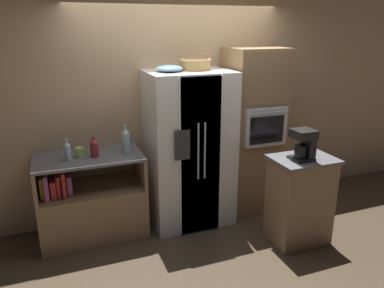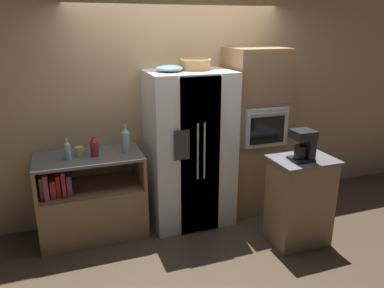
% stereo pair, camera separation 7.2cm
% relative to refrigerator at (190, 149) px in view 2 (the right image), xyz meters
% --- Properties ---
extents(ground_plane, '(20.00, 20.00, 0.00)m').
position_rel_refrigerator_xyz_m(ground_plane, '(-0.01, -0.07, -0.90)').
color(ground_plane, '#4C3D2D').
extents(wall_back, '(12.00, 0.06, 2.80)m').
position_rel_refrigerator_xyz_m(wall_back, '(-0.01, 0.38, 0.50)').
color(wall_back, tan).
rests_on(wall_back, ground_plane).
extents(counter_left, '(1.13, 0.63, 0.95)m').
position_rel_refrigerator_xyz_m(counter_left, '(-1.16, 0.03, -0.54)').
color(counter_left, '#93704C').
rests_on(counter_left, ground_plane).
extents(refrigerator, '(0.95, 0.73, 1.80)m').
position_rel_refrigerator_xyz_m(refrigerator, '(0.00, 0.00, 0.00)').
color(refrigerator, white).
rests_on(refrigerator, ground_plane).
extents(wall_oven, '(0.66, 0.65, 2.03)m').
position_rel_refrigerator_xyz_m(wall_oven, '(0.86, 0.05, 0.12)').
color(wall_oven, '#93704C').
rests_on(wall_oven, ground_plane).
extents(island_counter, '(0.65, 0.48, 0.96)m').
position_rel_refrigerator_xyz_m(island_counter, '(0.94, -0.86, -0.42)').
color(island_counter, '#93704C').
rests_on(island_counter, ground_plane).
extents(wicker_basket, '(0.36, 0.36, 0.12)m').
position_rel_refrigerator_xyz_m(wicker_basket, '(0.09, 0.08, 0.97)').
color(wicker_basket, tan).
rests_on(wicker_basket, refrigerator).
extents(fruit_bowl, '(0.30, 0.30, 0.07)m').
position_rel_refrigerator_xyz_m(fruit_bowl, '(-0.23, 0.02, 0.94)').
color(fruit_bowl, '#668C99').
rests_on(fruit_bowl, refrigerator).
extents(bottle_tall, '(0.08, 0.08, 0.32)m').
position_rel_refrigerator_xyz_m(bottle_tall, '(-0.74, -0.00, 0.19)').
color(bottle_tall, silver).
rests_on(bottle_tall, counter_left).
extents(bottle_short, '(0.07, 0.07, 0.23)m').
position_rel_refrigerator_xyz_m(bottle_short, '(-1.35, -0.01, 0.15)').
color(bottle_short, silver).
rests_on(bottle_short, counter_left).
extents(bottle_wide, '(0.09, 0.09, 0.22)m').
position_rel_refrigerator_xyz_m(bottle_wide, '(-1.08, -0.00, 0.15)').
color(bottle_wide, maroon).
rests_on(bottle_wide, counter_left).
extents(mug, '(0.12, 0.09, 0.11)m').
position_rel_refrigerator_xyz_m(mug, '(-1.23, 0.04, 0.10)').
color(mug, '#B2D166').
rests_on(mug, counter_left).
extents(coffee_maker, '(0.22, 0.21, 0.32)m').
position_rel_refrigerator_xyz_m(coffee_maker, '(0.91, -0.90, 0.24)').
color(coffee_maker, black).
rests_on(coffee_maker, island_counter).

